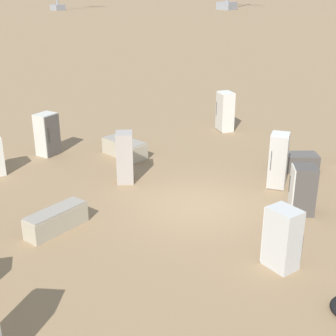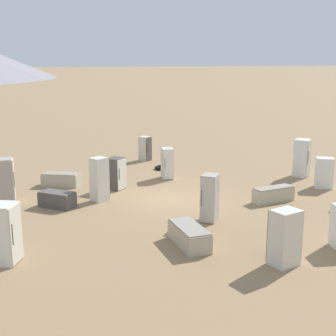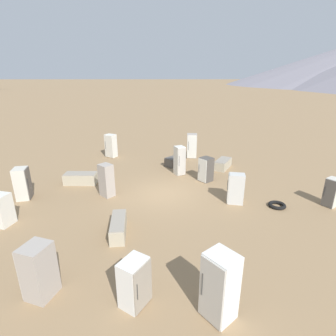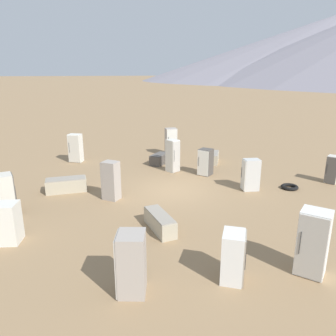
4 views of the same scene
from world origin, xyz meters
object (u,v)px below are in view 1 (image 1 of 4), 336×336
Objects in this scene: discarded_fridge_11 at (125,157)px; discarded_fridge_1 at (225,111)px; discarded_fridge_5 at (125,148)px; discarded_fridge_4 at (303,190)px; discarded_fridge_10 at (56,220)px; discarded_fridge_3 at (282,238)px; discarded_fridge_13 at (278,161)px; discarded_fridge_0 at (47,134)px; discarded_fridge_2 at (298,162)px.

discarded_fridge_1 is at bearing 51.58° from discarded_fridge_11.
discarded_fridge_5 is (0.87, 5.53, -0.57)m from discarded_fridge_1.
discarded_fridge_1 is at bearing 14.01° from discarded_fridge_4.
discarded_fridge_4 is 7.20m from discarded_fridge_10.
discarded_fridge_1 is 1.16× the size of discarded_fridge_3.
discarded_fridge_13 is at bearing 14.65° from discarded_fridge_4.
discarded_fridge_1 is at bearing -83.18° from discarded_fridge_10.
discarded_fridge_4 is 0.79× the size of discarded_fridge_10.
discarded_fridge_4 is at bearing 30.54° from discarded_fridge_3.
discarded_fridge_10 is (-5.45, 3.44, -0.52)m from discarded_fridge_0.
discarded_fridge_3 is 0.83× the size of discarded_fridge_13.
discarded_fridge_11 is at bearing 81.74° from discarded_fridge_0.
discarded_fridge_1 is 5.48m from discarded_fridge_2.
discarded_fridge_10 is at bearing -148.01° from discarded_fridge_5.
discarded_fridge_0 is 0.87× the size of discarded_fridge_5.
discarded_fridge_1 is 1.02× the size of discarded_fridge_11.
discarded_fridge_11 is (-4.30, -0.22, 0.05)m from discarded_fridge_0.
discarded_fridge_4 is at bearing 118.86° from discarded_fridge_13.
discarded_fridge_2 is 0.87× the size of discarded_fridge_11.
discarded_fridge_3 is at bearing 74.52° from discarded_fridge_0.
discarded_fridge_2 is (-8.22, -5.20, -0.52)m from discarded_fridge_0.
discarded_fridge_5 is (5.82, 3.26, 0.01)m from discarded_fridge_2.
discarded_fridge_5 is at bearing 110.16° from discarded_fridge_1.
discarded_fridge_10 is (5.51, 2.62, -0.46)m from discarded_fridge_3.
discarded_fridge_3 is at bearing -19.21° from discarded_fridge_2.
discarded_fridge_2 is 0.82× the size of discarded_fridge_13.
discarded_fridge_0 reaches higher than discarded_fridge_3.
discarded_fridge_1 is at bearing -6.51° from discarded_fridge_5.
discarded_fridge_5 is 2.62m from discarded_fridge_11.
discarded_fridge_3 is 0.88× the size of discarded_fridge_11.
discarded_fridge_13 is at bearing -74.41° from discarded_fridge_5.
discarded_fridge_13 is at bearing 170.50° from discarded_fridge_1.
discarded_fridge_10 is at bearing 46.56° from discarded_fridge_0.
discarded_fridge_13 reaches higher than discarded_fridge_5.
discarded_fridge_2 is 0.80× the size of discarded_fridge_5.
discarded_fridge_0 is at bearing -36.78° from discarded_fridge_10.
discarded_fridge_11 is 5.18m from discarded_fridge_13.
discarded_fridge_11 is (3.92, 4.98, 0.57)m from discarded_fridge_2.
discarded_fridge_11 is at bearing 93.00° from discarded_fridge_3.
discarded_fridge_5 is at bearing -10.21° from discarded_fridge_13.
discarded_fridge_5 is (8.56, -2.76, -0.45)m from discarded_fridge_3.
discarded_fridge_1 reaches higher than discarded_fridge_4.
discarded_fridge_13 reaches higher than discarded_fridge_11.
discarded_fridge_10 is at bearing -61.46° from discarded_fridge_2.
discarded_fridge_13 is at bearing -9.36° from discarded_fridge_11.
discarded_fridge_13 is at bearing 43.20° from discarded_fridge_3.
discarded_fridge_4 is at bearing 170.68° from discarded_fridge_1.
discarded_fridge_0 is 0.89× the size of discarded_fridge_10.
discarded_fridge_5 is at bearing -64.93° from discarded_fridge_10.
discarded_fridge_3 is (-2.74, 6.02, 0.46)m from discarded_fridge_2.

